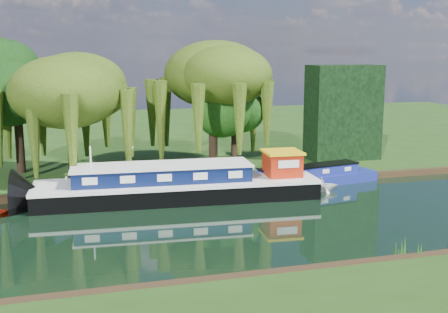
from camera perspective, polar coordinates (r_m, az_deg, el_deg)
name	(u,v)px	position (r m, az deg, el deg)	size (l,w,h in m)	color
ground	(145,231)	(30.94, -8.00, -7.51)	(120.00, 120.00, 0.00)	black
far_bank	(102,137)	(63.97, -12.24, 1.99)	(120.00, 52.00, 0.45)	#19320D
dutch_barge	(180,185)	(36.93, -4.46, -2.89)	(18.66, 5.40, 3.89)	black
narrowboat	(309,178)	(41.02, 8.61, -2.16)	(11.29, 3.74, 1.62)	navy
white_cruiser	(323,191)	(39.76, 10.04, -3.47)	(1.79, 2.07, 1.09)	silver
willow_left	(70,93)	(41.76, -15.42, 6.26)	(7.14, 7.14, 8.56)	black
willow_right	(213,84)	(44.23, -1.13, 7.41)	(7.47, 7.47, 9.10)	black
tree_far_mid	(16,88)	(44.90, -20.37, 6.52)	(5.69, 5.69, 9.32)	black
tree_far_right	(234,105)	(45.39, 1.07, 5.23)	(4.30, 4.30, 7.04)	black
conifer_hedge	(343,112)	(49.11, 12.00, 4.41)	(6.00, 3.00, 8.00)	black
lamppost	(131,153)	(40.54, -9.45, 0.32)	(0.36, 0.36, 2.56)	silver
mooring_posts	(120,181)	(38.69, -10.50, -2.43)	(19.16, 0.16, 1.00)	silver
reeds_near	(323,258)	(25.75, 10.02, -10.07)	(33.70, 1.50, 1.10)	#184512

